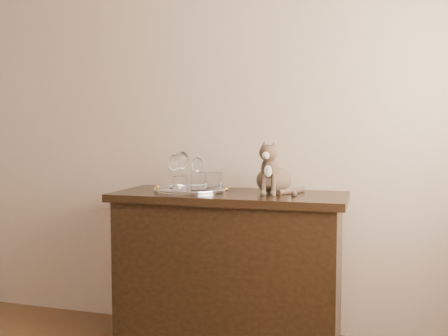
# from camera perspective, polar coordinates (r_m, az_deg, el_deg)

# --- Properties ---
(wall_back) EXTENTS (4.00, 0.10, 2.70)m
(wall_back) POSITION_cam_1_polar(r_m,az_deg,el_deg) (3.08, -8.66, 7.50)
(wall_back) COLOR #BEA68F
(wall_back) RESTS_ON ground
(sideboard) EXTENTS (1.20, 0.50, 0.85)m
(sideboard) POSITION_cam_1_polar(r_m,az_deg,el_deg) (2.68, 0.60, -11.93)
(sideboard) COLOR black
(sideboard) RESTS_ON ground
(tray) EXTENTS (0.40, 0.40, 0.01)m
(tray) POSITION_cam_1_polar(r_m,az_deg,el_deg) (2.67, -3.75, -2.57)
(tray) COLOR silver
(tray) RESTS_ON sideboard
(wine_glass_a) EXTENTS (0.07, 0.07, 0.18)m
(wine_glass_a) POSITION_cam_1_polar(r_m,az_deg,el_deg) (2.74, -5.73, -0.41)
(wine_glass_a) COLOR white
(wine_glass_a) RESTS_ON tray
(wine_glass_b) EXTENTS (0.06, 0.06, 0.17)m
(wine_glass_b) POSITION_cam_1_polar(r_m,az_deg,el_deg) (2.76, -3.09, -0.52)
(wine_glass_b) COLOR white
(wine_glass_b) RESTS_ON tray
(wine_glass_d) EXTENTS (0.08, 0.08, 0.20)m
(wine_glass_d) POSITION_cam_1_polar(r_m,az_deg,el_deg) (2.67, -4.83, -0.29)
(wine_glass_d) COLOR white
(wine_glass_d) RESTS_ON tray
(tumbler_a) EXTENTS (0.09, 0.09, 0.10)m
(tumbler_a) POSITION_cam_1_polar(r_m,az_deg,el_deg) (2.62, -2.89, -1.56)
(tumbler_a) COLOR silver
(tumbler_a) RESTS_ON tray
(tumbler_b) EXTENTS (0.07, 0.07, 0.08)m
(tumbler_b) POSITION_cam_1_polar(r_m,az_deg,el_deg) (2.56, -5.05, -1.85)
(tumbler_b) COLOR white
(tumbler_b) RESTS_ON tray
(tumbler_c) EXTENTS (0.08, 0.08, 0.09)m
(tumbler_c) POSITION_cam_1_polar(r_m,az_deg,el_deg) (2.63, -1.13, -1.56)
(tumbler_c) COLOR silver
(tumbler_c) RESTS_ON tray
(cat) EXTENTS (0.29, 0.28, 0.27)m
(cat) POSITION_cam_1_polar(r_m,az_deg,el_deg) (2.57, 5.71, 0.13)
(cat) COLOR #4F3E2F
(cat) RESTS_ON sideboard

